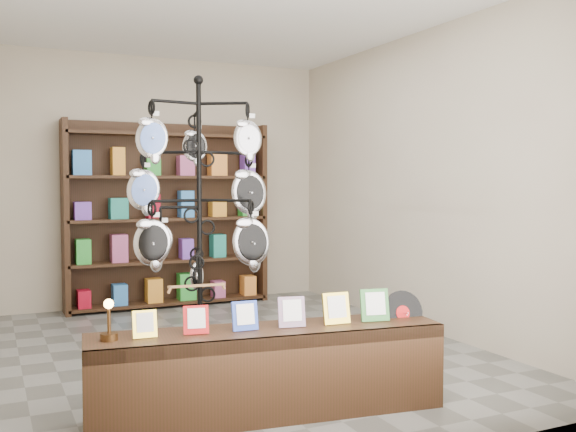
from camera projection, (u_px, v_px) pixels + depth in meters
name	position (u px, v px, depth m)	size (l,w,h in m)	color
ground	(236.00, 350.00, 5.67)	(5.00, 5.00, 0.00)	slate
room_envelope	(235.00, 141.00, 5.57)	(5.00, 5.00, 5.00)	#BAB096
display_tree	(199.00, 201.00, 5.04)	(1.20, 1.14, 2.32)	black
front_shelf	(269.00, 371.00, 4.09)	(2.31, 0.75, 0.80)	black
back_shelving	(168.00, 221.00, 7.69)	(2.42, 0.36, 2.20)	black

